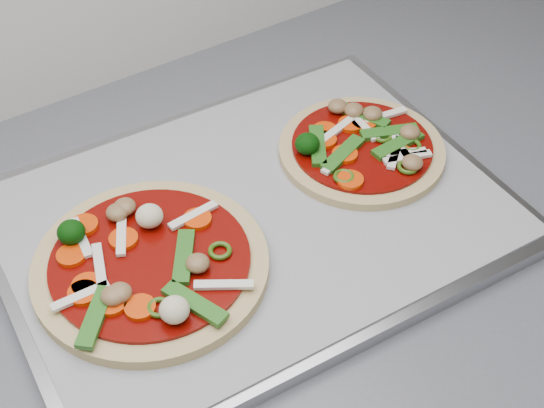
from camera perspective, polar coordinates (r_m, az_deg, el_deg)
baking_tray at (r=0.69m, az=-1.45°, el=-1.09°), size 0.47×0.36×0.01m
parchment at (r=0.69m, az=-1.46°, el=-0.60°), size 0.45×0.34×0.00m
pizza_left at (r=0.64m, az=-9.32°, el=-4.46°), size 0.20×0.20×0.03m
pizza_right at (r=0.75m, az=6.76°, el=4.35°), size 0.18×0.18×0.03m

